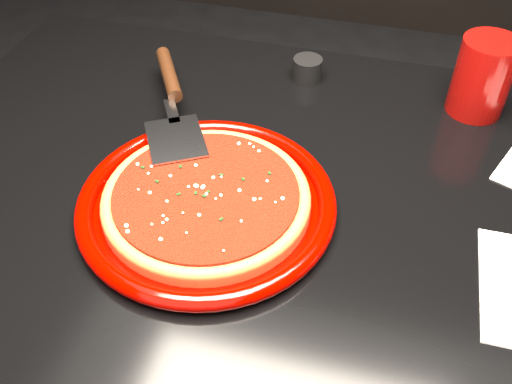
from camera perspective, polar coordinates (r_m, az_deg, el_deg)
table at (r=1.08m, az=2.73°, el=-14.80°), size 1.20×0.80×0.75m
plate at (r=0.76m, az=-4.94°, el=-1.06°), size 0.35×0.35×0.03m
pizza_crust at (r=0.76m, az=-4.96°, el=-0.85°), size 0.28×0.28×0.01m
pizza_crust_rim at (r=0.76m, az=-4.99°, el=-0.47°), size 0.28×0.28×0.02m
pizza_sauce at (r=0.75m, az=-5.02°, el=-0.20°), size 0.25×0.25×0.01m
parmesan_dusting at (r=0.75m, az=-5.05°, el=0.18°), size 0.24×0.24×0.01m
basil_flecks at (r=0.75m, az=-5.04°, el=0.12°), size 0.22×0.22×0.00m
pizza_server at (r=0.90m, az=-8.28°, el=9.00°), size 0.25×0.34×0.03m
cup at (r=0.98m, az=21.72°, el=10.65°), size 0.11×0.11×0.12m
ramekin at (r=1.02m, az=5.16°, el=12.16°), size 0.07×0.07×0.04m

